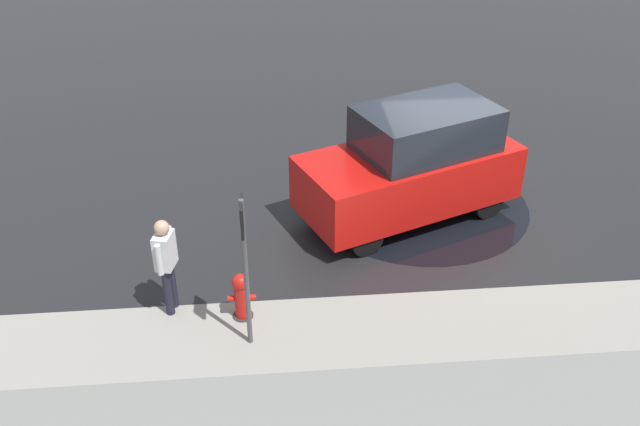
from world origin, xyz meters
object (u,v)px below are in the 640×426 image
(sign_post, at_px, (245,254))
(moving_hatchback, at_px, (413,165))
(fire_hydrant, at_px, (242,297))
(pedestrian, at_px, (166,260))

(sign_post, bearing_deg, moving_hatchback, -131.93)
(moving_hatchback, height_order, fire_hydrant, moving_hatchback)
(moving_hatchback, xyz_separation_m, sign_post, (2.94, 3.28, 0.55))
(fire_hydrant, bearing_deg, pedestrian, -13.52)
(moving_hatchback, distance_m, pedestrian, 4.79)
(fire_hydrant, distance_m, pedestrian, 1.23)
(sign_post, bearing_deg, fire_hydrant, -79.27)
(fire_hydrant, bearing_deg, sign_post, 100.73)
(fire_hydrant, distance_m, sign_post, 1.31)
(moving_hatchback, xyz_separation_m, fire_hydrant, (3.05, 2.70, -0.63))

